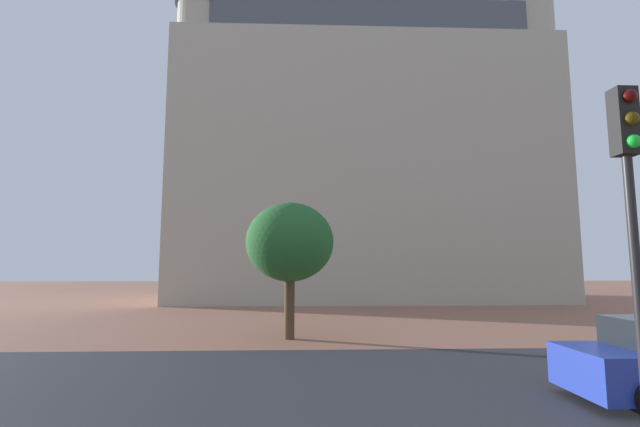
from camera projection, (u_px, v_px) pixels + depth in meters
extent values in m
plane|color=#93604C|center=(338.00, 371.00, 10.61)|extent=(120.00, 120.00, 0.00)
cube|color=#2D2D33|center=(342.00, 382.00, 9.54)|extent=(120.00, 7.45, 0.00)
cube|color=#B2A893|center=(361.00, 179.00, 34.46)|extent=(26.77, 12.15, 18.45)
cube|color=#4C515B|center=(360.00, 52.00, 35.67)|extent=(24.63, 11.17, 2.40)
cube|color=#B2A893|center=(376.00, 106.00, 35.20)|extent=(4.90, 4.90, 30.29)
cylinder|color=#B2A893|center=(194.00, 150.00, 29.57)|extent=(2.80, 2.80, 20.47)
cylinder|color=#B2A893|center=(540.00, 140.00, 30.61)|extent=(2.80, 2.80, 22.27)
cylinder|color=black|center=(585.00, 374.00, 9.01)|extent=(0.64, 0.22, 0.64)
cylinder|color=black|center=(639.00, 310.00, 5.48)|extent=(0.12, 0.12, 3.94)
cube|color=black|center=(624.00, 122.00, 5.77)|extent=(0.28, 0.24, 0.90)
sphere|color=#390606|center=(629.00, 96.00, 5.67)|extent=(0.18, 0.18, 0.18)
sphere|color=#3C3306|center=(631.00, 119.00, 5.64)|extent=(0.18, 0.18, 0.18)
sphere|color=green|center=(633.00, 141.00, 5.60)|extent=(0.18, 0.18, 0.18)
cylinder|color=#4C3823|center=(289.00, 308.00, 15.27)|extent=(0.36, 0.36, 2.11)
ellipsoid|color=#235B28|center=(290.00, 242.00, 15.54)|extent=(3.09, 3.09, 2.78)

